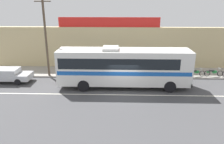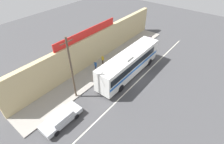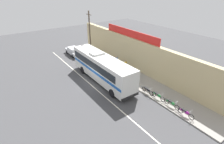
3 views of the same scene
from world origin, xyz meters
name	(u,v)px [view 1 (image 1 of 3)]	position (x,y,z in m)	size (l,w,h in m)	color
ground_plane	(123,91)	(0.00, 0.00, 0.00)	(70.00, 70.00, 0.00)	#444447
sidewalk_slab	(123,72)	(0.00, 5.20, 0.07)	(30.00, 3.60, 0.14)	gray
storefront_facade	(123,48)	(0.00, 7.35, 2.40)	(30.00, 0.70, 4.80)	tan
storefront_billboard	(109,22)	(-1.59, 7.35, 5.35)	(11.57, 0.12, 1.10)	red
road_center_stripe	(123,95)	(0.00, -0.80, 0.00)	(30.00, 0.14, 0.01)	silver
intercity_bus	(123,66)	(-0.06, 1.10, 2.07)	(11.94, 2.64, 3.78)	silver
parked_car	(8,75)	(-11.41, 2.03, 0.74)	(4.55, 1.90, 1.37)	#B7BABF
utility_pole	(46,36)	(-7.81, 3.72, 4.33)	(1.60, 0.22, 8.11)	brown
motorcycle_red	(181,73)	(6.08, 3.75, 0.57)	(1.83, 0.56, 0.94)	black
motorcycle_black	(196,72)	(7.61, 3.90, 0.57)	(1.92, 0.56, 0.94)	black
motorcycle_purple	(213,72)	(9.46, 3.96, 0.57)	(1.96, 0.56, 0.94)	black
pedestrian_near_shop	(119,62)	(-0.46, 5.65, 1.08)	(0.30, 0.48, 1.62)	brown
pedestrian_far_left	(101,63)	(-2.42, 5.33, 1.14)	(0.30, 0.48, 1.72)	navy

